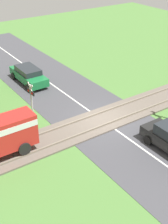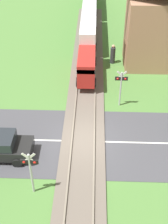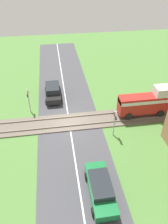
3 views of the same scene
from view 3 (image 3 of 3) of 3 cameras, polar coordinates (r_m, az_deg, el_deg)
ground_plane at (r=22.81m, az=-3.89°, el=-2.77°), size 60.00×60.00×0.00m
road_surface at (r=22.81m, az=-3.89°, el=-2.75°), size 48.00×6.40×0.02m
track_bed at (r=22.77m, az=-3.89°, el=-2.64°), size 2.80×48.00×0.24m
car_near_crossing at (r=26.61m, az=-8.16°, el=5.43°), size 4.46×1.89×1.60m
car_far_side at (r=16.61m, az=4.31°, el=-19.13°), size 4.48×1.78×1.40m
crossing_signal_west_approach at (r=23.92m, az=-14.36°, el=3.71°), size 0.90×0.18×2.94m
crossing_signal_east_approach at (r=20.29m, az=8.02°, el=-2.03°), size 0.90×0.18×2.94m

